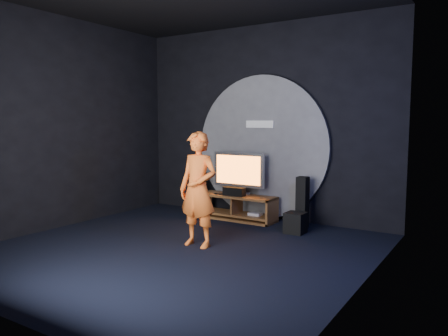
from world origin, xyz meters
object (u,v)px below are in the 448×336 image
(media_console, at_px, (237,209))
(player, at_px, (198,189))
(tv, at_px, (239,172))
(tower_speaker_left, at_px, (196,194))
(subwoofer, at_px, (295,223))
(tower_speaker_right, at_px, (302,202))

(media_console, distance_m, player, 1.89)
(media_console, xyz_separation_m, tv, (-0.01, 0.07, 0.67))
(media_console, relative_size, tower_speaker_left, 1.70)
(media_console, bearing_deg, subwoofer, -14.52)
(tower_speaker_left, height_order, tower_speaker_right, same)
(media_console, distance_m, tower_speaker_right, 1.26)
(tower_speaker_left, bearing_deg, tower_speaker_right, 6.15)
(player, bearing_deg, media_console, 102.97)
(tv, distance_m, player, 1.85)
(subwoofer, xyz_separation_m, player, (-0.88, -1.41, 0.65))
(player, bearing_deg, tower_speaker_left, 127.11)
(media_console, xyz_separation_m, tower_speaker_right, (1.23, 0.05, 0.23))
(tv, distance_m, tower_speaker_left, 0.93)
(subwoofer, bearing_deg, tower_speaker_left, 175.50)
(tv, xyz_separation_m, player, (0.40, -1.81, -0.05))
(tower_speaker_right, bearing_deg, subwoofer, -83.62)
(tv, bearing_deg, player, -77.53)
(media_console, relative_size, player, 0.90)
(media_console, height_order, tower_speaker_left, tower_speaker_left)
(tower_speaker_left, bearing_deg, player, -53.13)
(player, bearing_deg, tower_speaker_right, 65.15)
(tower_speaker_left, bearing_deg, media_console, 12.04)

